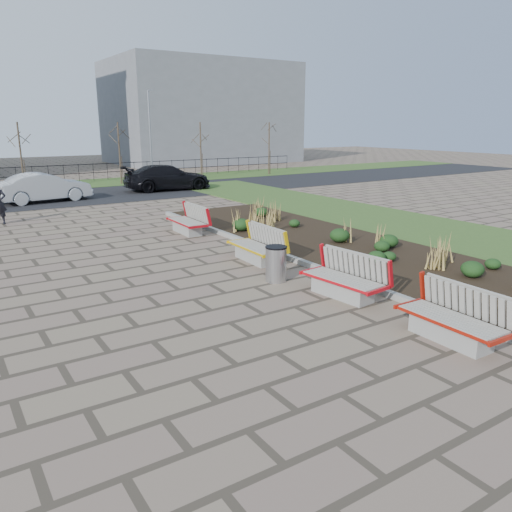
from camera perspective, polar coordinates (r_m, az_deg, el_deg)
ground at (r=9.02m, az=2.44°, el=-11.04°), size 120.00×120.00×0.00m
planting_bed at (r=16.44m, az=10.14°, el=0.96°), size 4.50×18.00×0.10m
planting_curb at (r=14.97m, az=3.60°, el=-0.10°), size 0.16×18.00×0.15m
grass_verge_near at (r=19.93m, az=20.20°, el=2.62°), size 5.00×38.00×0.04m
grass_verge_far at (r=35.13m, az=-25.27°, el=7.08°), size 80.00×5.00×0.04m
road at (r=29.25m, az=-23.53°, el=5.94°), size 80.00×7.00×0.02m
bench_a at (r=9.96m, az=21.44°, el=-6.40°), size 0.93×2.11×1.00m
bench_b at (r=11.78m, az=9.87°, el=-2.32°), size 1.12×2.19×1.00m
bench_c at (r=14.64m, az=-0.10°, el=1.30°), size 0.96×2.12×1.00m
bench_d at (r=18.64m, az=-7.93°, el=4.11°), size 0.95×2.12×1.00m
litter_bin at (r=12.80m, az=2.29°, el=-0.94°), size 0.54×0.54×0.90m
car_silver at (r=28.12m, az=-23.02°, el=7.24°), size 4.67×2.09×1.49m
car_black at (r=31.09m, az=-10.08°, el=8.84°), size 5.40×2.55×1.52m
tree_c at (r=33.48m, az=-25.27°, el=10.25°), size 1.40×1.40×4.00m
tree_d at (r=34.84m, az=-15.33°, el=11.26°), size 1.40×1.40×4.00m
tree_e at (r=37.13m, az=-6.32°, el=11.88°), size 1.40×1.40×4.00m
tree_f at (r=40.19m, az=1.50°, el=12.18°), size 1.40×1.40×4.00m
lamp_east at (r=35.00m, az=-11.99°, el=13.11°), size 0.24×0.60×6.00m
railing_fence at (r=36.55m, az=-25.72°, el=8.26°), size 44.00×0.10×1.20m
building_grey at (r=54.53m, az=-6.29°, el=15.93°), size 18.00×12.00×10.00m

